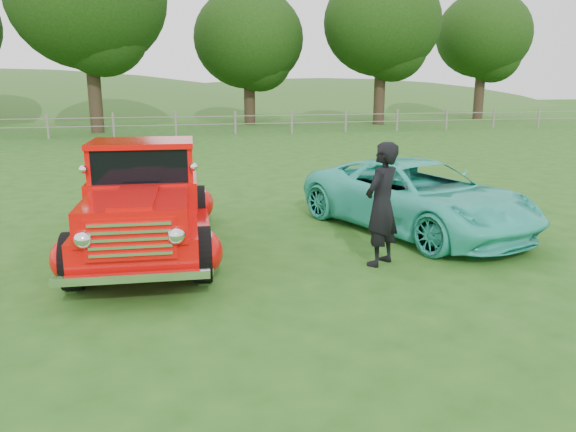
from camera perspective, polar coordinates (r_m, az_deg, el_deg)
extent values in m
plane|color=#204E14|center=(7.51, -2.65, -7.10)|extent=(140.00, 140.00, 0.00)
ellipsoid|color=#315820|center=(72.43, 3.36, 8.28)|extent=(72.00, 52.00, 14.00)
cube|color=slate|center=(29.01, -11.32, 9.07)|extent=(48.00, 0.04, 0.04)
cube|color=slate|center=(28.99, -11.35, 9.85)|extent=(48.00, 0.04, 0.04)
cylinder|color=black|center=(32.02, -19.08, 12.34)|extent=(0.70, 0.70, 4.84)
cylinder|color=black|center=(36.47, -3.94, 12.21)|extent=(0.70, 0.70, 3.74)
ellipsoid|color=black|center=(36.56, -4.03, 17.54)|extent=(6.80, 6.80, 6.12)
cylinder|color=black|center=(36.82, 9.29, 12.60)|extent=(0.70, 0.70, 4.40)
ellipsoid|color=black|center=(36.99, 9.53, 18.80)|extent=(7.20, 7.20, 6.48)
cylinder|color=black|center=(43.68, 18.87, 12.03)|extent=(0.70, 0.70, 4.18)
ellipsoid|color=black|center=(43.79, 19.26, 16.99)|extent=(6.60, 6.60, 5.94)
cylinder|color=black|center=(7.80, -20.99, -4.27)|extent=(0.29, 0.78, 0.76)
cylinder|color=black|center=(7.64, -8.69, -3.87)|extent=(0.29, 0.78, 0.76)
cylinder|color=black|center=(10.76, -17.92, 0.69)|extent=(0.29, 0.78, 0.76)
cylinder|color=black|center=(10.64, -9.06, 1.04)|extent=(0.29, 0.78, 0.76)
cube|color=red|center=(9.12, -14.17, 0.01)|extent=(1.89, 4.71, 0.44)
ellipsoid|color=red|center=(7.81, -21.52, -4.01)|extent=(0.47, 0.78, 0.54)
ellipsoid|color=red|center=(7.63, -8.17, -3.57)|extent=(0.47, 0.78, 0.54)
ellipsoid|color=red|center=(10.76, -18.31, 0.88)|extent=(0.47, 0.78, 0.54)
ellipsoid|color=red|center=(10.64, -8.69, 1.27)|extent=(0.47, 0.78, 0.54)
cube|color=red|center=(7.53, -15.17, 0.19)|extent=(1.44, 1.69, 0.42)
cube|color=red|center=(8.94, -14.36, 2.42)|extent=(1.69, 1.46, 0.44)
cube|color=black|center=(8.86, -14.54, 5.40)|extent=(1.52, 1.22, 0.50)
cube|color=red|center=(8.83, -14.64, 7.20)|extent=(1.60, 1.33, 0.08)
cube|color=red|center=(10.37, -13.75, 3.71)|extent=(1.32, 2.03, 0.45)
cube|color=white|center=(6.77, -15.71, -2.35)|extent=(1.07, 0.18, 0.50)
cube|color=white|center=(6.81, -15.57, -6.06)|extent=(1.81, 0.23, 0.10)
cube|color=white|center=(11.51, -13.27, 1.99)|extent=(1.71, 0.22, 0.10)
imported|color=#31C7B0|center=(10.34, 12.94, 1.97)|extent=(3.48, 5.03, 1.28)
imported|color=black|center=(8.25, 9.49, 1.17)|extent=(0.79, 0.75, 1.82)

